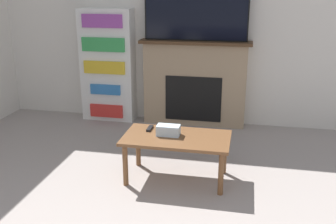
{
  "coord_description": "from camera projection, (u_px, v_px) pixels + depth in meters",
  "views": [
    {
      "loc": [
        0.62,
        -0.46,
        1.82
      ],
      "look_at": [
        -0.05,
        2.8,
        0.73
      ],
      "focal_mm": 42.0,
      "sensor_mm": 36.0,
      "label": 1
    }
  ],
  "objects": [
    {
      "name": "tv",
      "position": [
        196.0,
        11.0,
        4.91
      ],
      "size": [
        1.32,
        0.03,
        0.74
      ],
      "color": "black",
      "rests_on": "fireplace"
    },
    {
      "name": "fireplace",
      "position": [
        195.0,
        83.0,
        5.22
      ],
      "size": [
        1.45,
        0.28,
        1.13
      ],
      "color": "tan",
      "rests_on": "ground_plane"
    },
    {
      "name": "remote_control",
      "position": [
        150.0,
        128.0,
        3.91
      ],
      "size": [
        0.04,
        0.15,
        0.02
      ],
      "color": "black",
      "rests_on": "coffee_table"
    },
    {
      "name": "coffee_table",
      "position": [
        177.0,
        142.0,
        3.74
      ],
      "size": [
        1.01,
        0.56,
        0.44
      ],
      "color": "brown",
      "rests_on": "ground_plane"
    },
    {
      "name": "wall_back",
      "position": [
        202.0,
        22.0,
        5.1
      ],
      "size": [
        6.52,
        0.06,
        2.7
      ],
      "color": "silver",
      "rests_on": "ground_plane"
    },
    {
      "name": "bookshelf",
      "position": [
        108.0,
        65.0,
        5.37
      ],
      "size": [
        0.73,
        0.29,
        1.52
      ],
      "color": "white",
      "rests_on": "ground_plane"
    },
    {
      "name": "tissue_box",
      "position": [
        168.0,
        130.0,
        3.74
      ],
      "size": [
        0.22,
        0.12,
        0.1
      ],
      "color": "silver",
      "rests_on": "coffee_table"
    }
  ]
}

